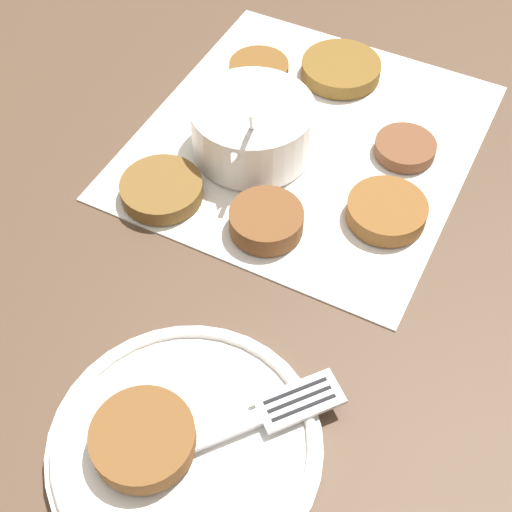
{
  "coord_description": "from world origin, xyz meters",
  "views": [
    {
      "loc": [
        0.49,
        0.08,
        0.48
      ],
      "look_at": [
        0.15,
        -0.02,
        0.02
      ],
      "focal_mm": 50.0,
      "sensor_mm": 36.0,
      "label": 1
    }
  ],
  "objects": [
    {
      "name": "fritter_3",
      "position": [
        0.09,
        -0.12,
        0.01
      ],
      "size": [
        0.08,
        0.08,
        0.02
      ],
      "color": "brown",
      "rests_on": "napkin"
    },
    {
      "name": "napkin",
      "position": [
        -0.02,
        -0.01,
        0.0
      ],
      "size": [
        0.39,
        0.37,
        0.0
      ],
      "color": "white",
      "rests_on": "ground_plane"
    },
    {
      "name": "fork",
      "position": [
        0.29,
        0.02,
        0.02
      ],
      "size": [
        0.12,
        0.14,
        0.0
      ],
      "color": "silver",
      "rests_on": "serving_plate"
    },
    {
      "name": "sauce_bowl",
      "position": [
        0.01,
        -0.06,
        0.03
      ],
      "size": [
        0.13,
        0.12,
        0.1
      ],
      "color": "white",
      "rests_on": "napkin"
    },
    {
      "name": "fritter_4",
      "position": [
        -0.02,
        0.08,
        0.01
      ],
      "size": [
        0.06,
        0.06,
        0.01
      ],
      "color": "brown",
      "rests_on": "napkin"
    },
    {
      "name": "ground_plane",
      "position": [
        0.0,
        0.0,
        0.0
      ],
      "size": [
        4.0,
        4.0,
        0.0
      ],
      "primitive_type": "plane",
      "color": "#4C3828"
    },
    {
      "name": "fritter_1",
      "position": [
        -0.12,
        0.0,
        0.01
      ],
      "size": [
        0.08,
        0.08,
        0.02
      ],
      "color": "brown",
      "rests_on": "napkin"
    },
    {
      "name": "fritter_5",
      "position": [
        0.06,
        0.08,
        0.01
      ],
      "size": [
        0.07,
        0.07,
        0.02
      ],
      "color": "brown",
      "rests_on": "napkin"
    },
    {
      "name": "fritter_0",
      "position": [
        -0.1,
        -0.08,
        0.01
      ],
      "size": [
        0.06,
        0.06,
        0.01
      ],
      "color": "brown",
      "rests_on": "napkin"
    },
    {
      "name": "serving_plate",
      "position": [
        0.31,
        -0.02,
        0.01
      ],
      "size": [
        0.19,
        0.19,
        0.02
      ],
      "color": "white",
      "rests_on": "ground_plane"
    },
    {
      "name": "fritter_on_plate",
      "position": [
        0.32,
        -0.05,
        0.03
      ],
      "size": [
        0.07,
        0.07,
        0.02
      ],
      "color": "brown",
      "rests_on": "serving_plate"
    },
    {
      "name": "fritter_2",
      "position": [
        0.1,
        -0.02,
        0.01
      ],
      "size": [
        0.07,
        0.07,
        0.02
      ],
      "color": "brown",
      "rests_on": "napkin"
    }
  ]
}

